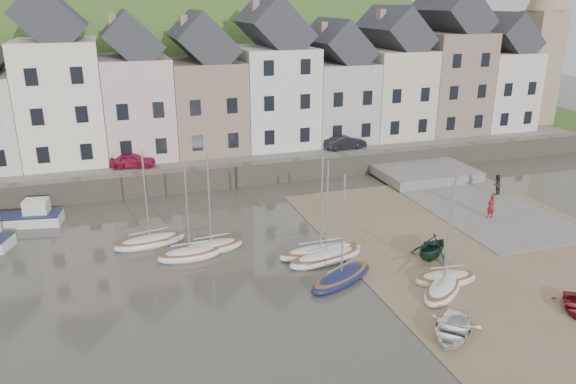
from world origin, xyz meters
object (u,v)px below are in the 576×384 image
object	(u,v)px
car_left	(133,160)
rowboat_green	(432,246)
rowboat_white	(452,329)
car_right	(345,142)
person_red	(491,206)
sailboat_0	(150,241)
person_dark	(496,185)

from	to	relation	value
car_left	rowboat_green	bearing A→B (deg)	-130.56
rowboat_white	car_right	world-z (taller)	car_right
rowboat_white	car_left	distance (m)	29.42
car_left	car_right	xyz separation A→B (m)	(18.82, 0.00, 0.02)
rowboat_green	car_left	bearing A→B (deg)	-169.83
rowboat_green	person_red	distance (m)	8.43
rowboat_white	car_right	size ratio (longest dim) A/B	0.86
rowboat_white	car_right	xyz separation A→B (m)	(6.49, 26.65, 1.83)
rowboat_green	person_red	bearing A→B (deg)	90.77
sailboat_0	person_red	bearing A→B (deg)	-7.48
sailboat_0	car_left	distance (m)	12.38
sailboat_0	person_red	world-z (taller)	sailboat_0
rowboat_white	car_left	size ratio (longest dim) A/B	0.93
sailboat_0	rowboat_white	distance (m)	18.87
sailboat_0	person_dark	size ratio (longest dim) A/B	3.95
sailboat_0	person_dark	xyz separation A→B (m)	(26.52, 0.93, 0.66)
car_right	person_red	bearing A→B (deg)	-168.40
person_red	person_dark	distance (m)	5.32
sailboat_0	person_red	size ratio (longest dim) A/B	3.76
car_right	rowboat_white	bearing A→B (deg)	162.20
person_red	rowboat_green	bearing A→B (deg)	25.60
rowboat_white	person_dark	xyz separation A→B (m)	(14.35, 15.35, 0.52)
sailboat_0	rowboat_green	distance (m)	17.21
sailboat_0	person_dark	distance (m)	26.55
person_dark	car_left	xyz separation A→B (m)	(-26.69, 11.29, 1.29)
sailboat_0	person_red	xyz separation A→B (m)	(22.94, -3.01, 0.70)
person_dark	car_left	distance (m)	29.01
rowboat_green	person_dark	xyz separation A→B (m)	(10.90, 8.12, 0.11)
rowboat_green	car_right	size ratio (longest dim) A/B	0.75
sailboat_0	car_left	size ratio (longest dim) A/B	1.78
person_dark	rowboat_green	bearing A→B (deg)	18.95
rowboat_white	car_left	world-z (taller)	car_left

